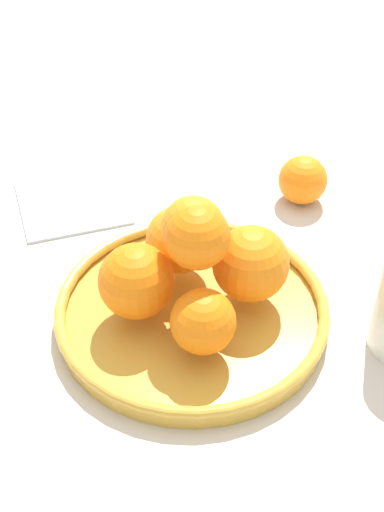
{
  "coord_description": "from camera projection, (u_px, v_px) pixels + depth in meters",
  "views": [
    {
      "loc": [
        -0.09,
        0.55,
        0.57
      ],
      "look_at": [
        0.0,
        0.0,
        0.09
      ],
      "focal_mm": 50.0,
      "sensor_mm": 36.0,
      "label": 1
    }
  ],
  "objects": [
    {
      "name": "napkin_folded",
      "position": [
        72.0,
        201.0,
        0.96
      ],
      "size": [
        0.19,
        0.19,
        0.01
      ],
      "primitive_type": "cube",
      "rotation": [
        0.0,
        0.0,
        0.47
      ],
      "color": "silver",
      "rests_on": "ground_plane"
    },
    {
      "name": "orange_pile",
      "position": [
        194.0,
        262.0,
        0.75
      ],
      "size": [
        0.2,
        0.19,
        0.13
      ],
      "color": "orange",
      "rests_on": "fruit_bowl"
    },
    {
      "name": "ground_plane",
      "position": [
        192.0,
        319.0,
        0.8
      ],
      "size": [
        4.0,
        4.0,
        0.0
      ],
      "primitive_type": "plane",
      "color": "beige"
    },
    {
      "name": "stray_orange",
      "position": [
        303.0,
        180.0,
        0.95
      ],
      "size": [
        0.07,
        0.07,
        0.07
      ],
      "primitive_type": "sphere",
      "color": "orange",
      "rests_on": "ground_plane"
    },
    {
      "name": "fruit_bowl",
      "position": [
        192.0,
        310.0,
        0.79
      ],
      "size": [
        0.3,
        0.3,
        0.03
      ],
      "color": "gold",
      "rests_on": "ground_plane"
    }
  ]
}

